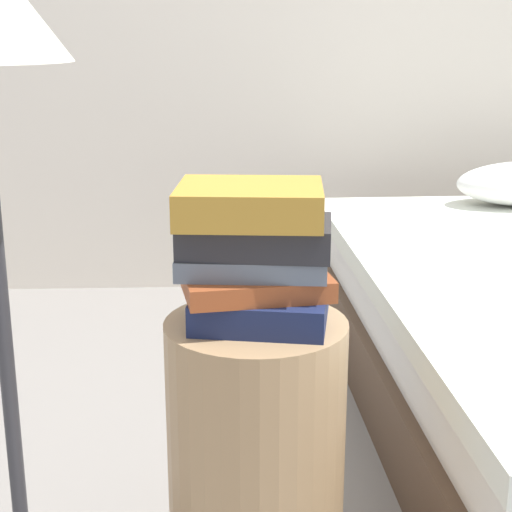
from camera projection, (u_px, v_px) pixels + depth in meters
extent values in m
cylinder|color=tan|center=(256.00, 464.00, 1.53)|extent=(0.33, 0.33, 0.58)
cube|color=#19234C|center=(261.00, 307.00, 1.44)|extent=(0.26, 0.23, 0.06)
cube|color=#994723|center=(253.00, 283.00, 1.43)|extent=(0.28, 0.21, 0.04)
cube|color=slate|center=(252.00, 262.00, 1.42)|extent=(0.27, 0.17, 0.04)
cube|color=#28282D|center=(257.00, 236.00, 1.41)|extent=(0.28, 0.20, 0.06)
cube|color=#B7842D|center=(250.00, 203.00, 1.40)|extent=(0.27, 0.22, 0.06)
cylinder|color=#333338|center=(0.00, 290.00, 1.47)|extent=(0.03, 0.03, 1.03)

